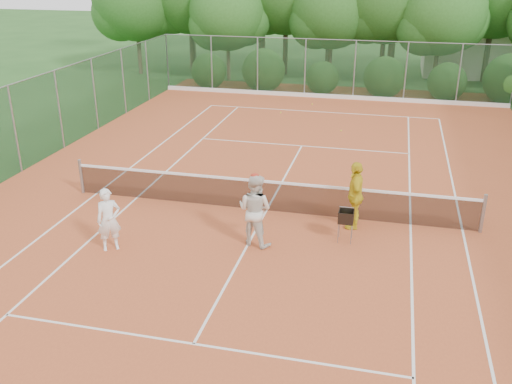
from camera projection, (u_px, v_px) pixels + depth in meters
The scene contains 13 objects.
ground at pixel (266, 211), 16.72m from camera, with size 120.00×120.00×0.00m, color #234D1B.
clay_court at pixel (266, 211), 16.72m from camera, with size 18.00×36.00×0.02m, color #B8532A.
club_building at pixel (490, 50), 35.75m from camera, with size 8.00×5.00×3.00m, color beige.
tennis_net at pixel (266, 195), 16.52m from camera, with size 11.97×0.10×1.10m.
player_white at pixel (109, 220), 14.25m from camera, with size 0.60×0.39×1.63m, color white.
player_center_grp at pixel (255, 210), 14.46m from camera, with size 1.10×0.97×1.95m.
player_yellow at pixel (355, 195), 15.39m from camera, with size 1.11×0.46×1.89m, color gold.
ball_hopper at pixel (346, 217), 14.70m from camera, with size 0.38×0.38×0.86m.
stray_ball_a at pixel (281, 113), 27.15m from camera, with size 0.07×0.07×0.07m, color yellow.
stray_ball_b at pixel (312, 104), 28.71m from camera, with size 0.07×0.07×0.07m, color yellow.
stray_ball_c at pixel (341, 131), 24.32m from camera, with size 0.07×0.07×0.07m, color yellow.
court_markings at pixel (266, 211), 16.71m from camera, with size 11.03×23.83×0.01m.
fence_back at pixel (330, 69), 29.62m from camera, with size 18.07×0.07×3.00m.
Camera 1 is at (3.29, -14.88, 6.92)m, focal length 40.00 mm.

